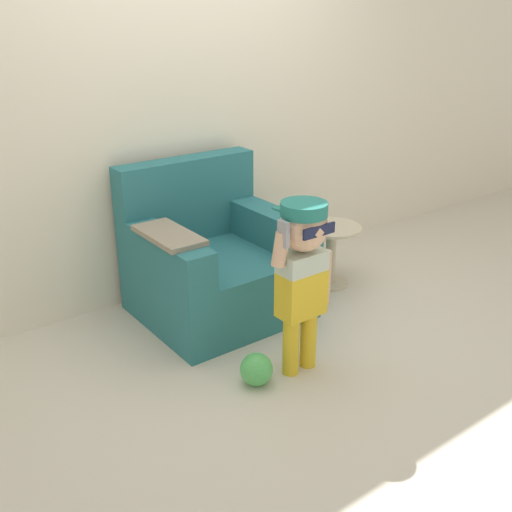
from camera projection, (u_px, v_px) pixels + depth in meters
ground_plane at (251, 318)px, 3.80m from camera, size 10.00×10.00×0.00m
wall_back at (185, 96)px, 3.83m from camera, size 10.00×0.05×2.60m
armchair at (214, 263)px, 3.79m from camera, size 0.98×0.88×0.95m
person_child at (303, 262)px, 3.03m from camera, size 0.39×0.29×0.95m
side_table at (331, 249)px, 4.17m from camera, size 0.41×0.41×0.44m
toy_ball at (256, 369)px, 3.11m from camera, size 0.17×0.17×0.17m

